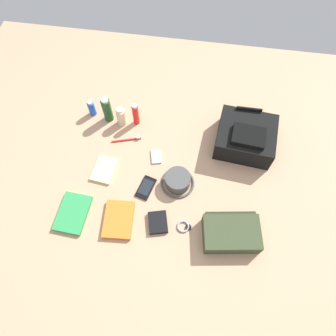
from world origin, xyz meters
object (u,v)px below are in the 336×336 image
object	(u,v)px
wallet	(158,222)
paperback_novel	(73,213)
notepad	(104,170)
lotion_bottle	(121,117)
travel_guidebook	(119,220)
toothbrush	(128,139)
bucket_hat	(178,181)
media_player	(156,157)
deodorant_spray	(92,108)
wristwatch	(184,227)
backpack	(246,137)
toiletry_pouch	(231,233)
sunscreen_spray	(136,114)
cell_phone	(146,188)
shampoo_bottle	(107,110)

from	to	relation	value
wallet	paperback_novel	bearing A→B (deg)	167.32
notepad	lotion_bottle	bearing A→B (deg)	90.93
travel_guidebook	toothbrush	bearing A→B (deg)	95.99
bucket_hat	media_player	xyz separation A→B (m)	(-0.14, 0.14, -0.03)
wallet	notepad	world-z (taller)	wallet
deodorant_spray	toothbrush	world-z (taller)	deodorant_spray
deodorant_spray	media_player	bearing A→B (deg)	-29.92
deodorant_spray	wallet	world-z (taller)	deodorant_spray
paperback_novel	notepad	world-z (taller)	paperback_novel
bucket_hat	wristwatch	size ratio (longest dim) A/B	2.48
backpack	bucket_hat	xyz separation A→B (m)	(-0.33, -0.29, -0.04)
toiletry_pouch	wristwatch	bearing A→B (deg)	177.57
toiletry_pouch	deodorant_spray	bearing A→B (deg)	143.72
lotion_bottle	sunscreen_spray	xyz separation A→B (m)	(0.08, 0.02, 0.01)
wallet	media_player	bearing A→B (deg)	86.13
toothbrush	paperback_novel	bearing A→B (deg)	-111.47
travel_guidebook	media_player	distance (m)	0.40
paperback_novel	media_player	world-z (taller)	paperback_novel
backpack	deodorant_spray	distance (m)	0.88
travel_guidebook	wristwatch	xyz separation A→B (m)	(0.32, 0.01, -0.01)
toiletry_pouch	toothbrush	size ratio (longest dim) A/B	1.78
sunscreen_spray	toothbrush	xyz separation A→B (m)	(-0.02, -0.13, -0.07)
wristwatch	wallet	world-z (taller)	wallet
cell_phone	toothbrush	distance (m)	0.31
bucket_hat	shampoo_bottle	size ratio (longest dim) A/B	1.03
wallet	deodorant_spray	bearing A→B (deg)	114.02
wristwatch	paperback_novel	bearing A→B (deg)	-178.58
notepad	deodorant_spray	bearing A→B (deg)	119.57
lotion_bottle	media_player	distance (m)	0.31
shampoo_bottle	notepad	distance (m)	0.35
backpack	deodorant_spray	size ratio (longest dim) A/B	3.00
shampoo_bottle	lotion_bottle	distance (m)	0.09
backpack	paperback_novel	world-z (taller)	backpack
media_player	wristwatch	xyz separation A→B (m)	(0.20, -0.37, 0.00)
cell_phone	toothbrush	xyz separation A→B (m)	(-0.15, 0.28, 0.00)
shampoo_bottle	wristwatch	size ratio (longest dim) A/B	2.41
lotion_bottle	cell_phone	distance (m)	0.44
bucket_hat	shampoo_bottle	bearing A→B (deg)	141.57
paperback_novel	notepad	distance (m)	0.28
lotion_bottle	paperback_novel	distance (m)	0.59
toothbrush	notepad	size ratio (longest dim) A/B	1.07
wristwatch	toothbrush	distance (m)	0.58
backpack	media_player	distance (m)	0.50
sunscreen_spray	media_player	xyz separation A→B (m)	(0.15, -0.21, -0.07)
bucket_hat	lotion_bottle	distance (m)	0.50
backpack	wallet	xyz separation A→B (m)	(-0.40, -0.52, -0.06)
toiletry_pouch	notepad	distance (m)	0.73
lotion_bottle	travel_guidebook	bearing A→B (deg)	-79.65
backpack	wallet	distance (m)	0.66
notepad	wristwatch	bearing A→B (deg)	-21.77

